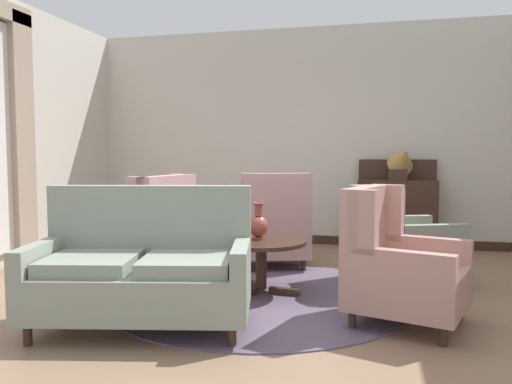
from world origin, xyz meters
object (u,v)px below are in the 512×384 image
(porcelain_vase, at_px, (258,225))
(armchair_near_sideboard, at_px, (397,266))
(armchair_far_left, at_px, (145,237))
(armchair_near_window, at_px, (274,228))
(coffee_table, at_px, (261,250))
(side_table, at_px, (372,246))
(settee, at_px, (143,271))
(sideboard, at_px, (397,210))
(gramophone, at_px, (402,161))
(armchair_beside_settee, at_px, (397,243))

(porcelain_vase, relative_size, armchair_near_sideboard, 0.33)
(armchair_near_sideboard, bearing_deg, armchair_far_left, 90.41)
(porcelain_vase, relative_size, armchair_near_window, 0.31)
(coffee_table, distance_m, side_table, 1.02)
(settee, distance_m, side_table, 2.12)
(armchair_near_window, height_order, sideboard, sideboard)
(side_table, bearing_deg, sideboard, 82.46)
(armchair_far_left, bearing_deg, side_table, 100.72)
(settee, height_order, gramophone, gramophone)
(armchair_near_sideboard, relative_size, side_table, 1.40)
(armchair_near_sideboard, height_order, armchair_far_left, armchair_far_left)
(armchair_far_left, distance_m, side_table, 2.24)
(armchair_near_sideboard, bearing_deg, sideboard, 15.56)
(side_table, distance_m, gramophone, 2.29)
(armchair_far_left, distance_m, armchair_beside_settee, 2.51)
(settee, xyz_separation_m, side_table, (1.64, 1.35, 0.02))
(sideboard, bearing_deg, porcelain_vase, -118.07)
(coffee_table, distance_m, armchair_near_sideboard, 1.30)
(armchair_near_window, distance_m, sideboard, 1.95)
(coffee_table, distance_m, armchair_near_window, 1.14)
(armchair_near_sideboard, bearing_deg, armchair_near_window, 55.05)
(porcelain_vase, relative_size, sideboard, 0.28)
(coffee_table, distance_m, armchair_far_left, 1.27)
(coffee_table, height_order, armchair_near_window, armchair_near_window)
(gramophone, bearing_deg, armchair_far_left, -139.52)
(coffee_table, bearing_deg, armchair_near_sideboard, -24.94)
(porcelain_vase, distance_m, armchair_far_left, 1.24)
(armchair_near_sideboard, height_order, side_table, armchair_near_sideboard)
(settee, xyz_separation_m, gramophone, (1.98, 3.49, 0.77))
(armchair_near_sideboard, xyz_separation_m, armchair_near_window, (-1.29, 1.68, 0.01))
(armchair_near_window, xyz_separation_m, armchair_beside_settee, (1.33, -0.49, -0.03))
(settee, height_order, armchair_near_sideboard, settee)
(armchair_far_left, height_order, armchair_beside_settee, armchair_far_left)
(armchair_far_left, relative_size, gramophone, 2.06)
(sideboard, bearing_deg, settee, -118.36)
(armchair_beside_settee, distance_m, sideboard, 1.86)
(gramophone, bearing_deg, sideboard, 118.37)
(coffee_table, height_order, armchair_beside_settee, armchair_beside_settee)
(side_table, relative_size, sideboard, 0.61)
(armchair_beside_settee, bearing_deg, gramophone, -25.97)
(sideboard, bearing_deg, side_table, -97.54)
(coffee_table, relative_size, porcelain_vase, 2.45)
(coffee_table, xyz_separation_m, armchair_near_window, (-0.11, 1.13, 0.04))
(armchair_near_window, relative_size, sideboard, 0.89)
(porcelain_vase, distance_m, armchair_near_sideboard, 1.36)
(sideboard, relative_size, gramophone, 2.32)
(settee, height_order, sideboard, sideboard)
(armchair_near_window, distance_m, armchair_beside_settee, 1.42)
(porcelain_vase, xyz_separation_m, gramophone, (1.36, 2.38, 0.56))
(coffee_table, xyz_separation_m, porcelain_vase, (-0.03, 0.03, 0.23))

